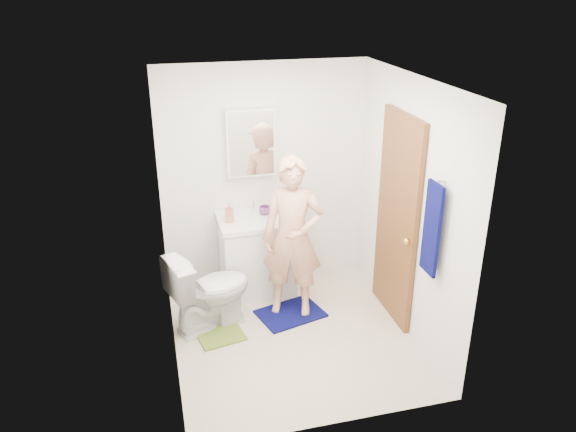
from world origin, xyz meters
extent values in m
cube|color=beige|center=(0.00, 0.00, -0.01)|extent=(2.20, 2.40, 0.02)
cube|color=white|center=(0.00, 0.00, 2.41)|extent=(2.20, 2.40, 0.02)
cube|color=white|center=(0.00, 1.21, 1.20)|extent=(2.20, 0.02, 2.40)
cube|color=white|center=(0.00, -1.21, 1.20)|extent=(2.20, 0.02, 2.40)
cube|color=white|center=(-1.11, 0.00, 1.20)|extent=(0.02, 2.40, 2.40)
cube|color=white|center=(1.11, 0.00, 1.20)|extent=(0.02, 2.40, 2.40)
cube|color=white|center=(-0.15, 0.91, 0.40)|extent=(0.75, 0.55, 0.80)
cube|color=white|center=(-0.15, 0.91, 0.83)|extent=(0.79, 0.59, 0.05)
cylinder|color=white|center=(-0.15, 0.91, 0.84)|extent=(0.40, 0.40, 0.03)
cylinder|color=silver|center=(-0.15, 1.09, 0.91)|extent=(0.03, 0.03, 0.12)
cube|color=white|center=(-0.15, 1.14, 1.60)|extent=(0.50, 0.12, 0.70)
cube|color=white|center=(-0.15, 1.08, 1.60)|extent=(0.46, 0.01, 0.66)
cube|color=brown|center=(1.07, 0.15, 1.02)|extent=(0.05, 0.80, 2.05)
sphere|color=gold|center=(1.03, -0.17, 0.95)|extent=(0.07, 0.07, 0.07)
cube|color=#08094B|center=(1.03, -0.57, 1.25)|extent=(0.03, 0.24, 0.80)
cylinder|color=silver|center=(1.07, -0.57, 1.67)|extent=(0.06, 0.02, 0.02)
imported|color=white|center=(-0.73, 0.35, 0.40)|extent=(0.89, 0.68, 0.80)
cube|color=#08094B|center=(0.07, 0.34, 0.01)|extent=(0.73, 0.60, 0.02)
cube|color=olive|center=(-0.67, 0.15, 0.01)|extent=(0.48, 0.43, 0.02)
imported|color=#C86A5D|center=(-0.43, 0.90, 0.95)|extent=(0.10, 0.10, 0.20)
imported|color=#72397F|center=(-0.05, 0.99, 0.90)|extent=(0.14, 0.14, 0.09)
imported|color=#DE9C7D|center=(0.10, 0.40, 0.84)|extent=(0.69, 0.57, 1.63)
camera|label=1|loc=(-1.15, -4.34, 3.17)|focal=35.00mm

